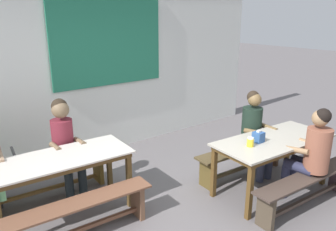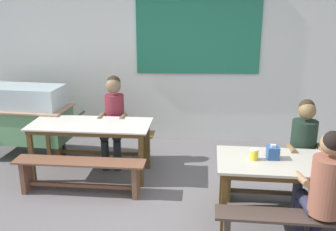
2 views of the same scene
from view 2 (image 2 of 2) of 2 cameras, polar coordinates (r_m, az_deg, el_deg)
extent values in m
plane|color=slate|center=(4.72, 1.10, -13.95)|extent=(40.00, 40.00, 0.00)
cube|color=white|center=(6.65, 1.55, 8.42)|extent=(7.42, 0.12, 2.89)
cube|color=#237255|center=(6.50, 4.52, 12.90)|extent=(2.04, 0.03, 1.54)
cube|color=beige|center=(5.44, -11.33, -1.23)|extent=(1.70, 0.81, 0.02)
cube|color=brown|center=(5.45, -11.31, -1.63)|extent=(1.61, 0.75, 0.06)
cube|color=brown|center=(5.69, -2.99, -4.53)|extent=(0.06, 0.06, 0.69)
cube|color=brown|center=(5.15, -3.96, -6.91)|extent=(0.06, 0.06, 0.69)
cube|color=brown|center=(6.08, -17.09, -3.84)|extent=(0.06, 0.06, 0.69)
cube|color=brown|center=(5.58, -19.37, -5.94)|extent=(0.06, 0.06, 0.69)
cube|color=#B6AF9F|center=(4.34, 18.67, -6.57)|extent=(1.76, 0.88, 0.03)
cube|color=#553B1A|center=(4.36, 18.61, -7.10)|extent=(1.68, 0.81, 0.06)
cube|color=#553B1A|center=(4.70, 7.98, -9.52)|extent=(0.06, 0.06, 0.68)
cube|color=#553B1A|center=(4.14, 8.19, -13.41)|extent=(0.06, 0.06, 0.68)
cube|color=brown|center=(6.04, -9.68, -2.52)|extent=(1.62, 0.41, 0.02)
cube|color=brown|center=(5.98, -3.22, -4.79)|extent=(0.08, 0.27, 0.43)
cube|color=brown|center=(6.33, -15.58, -4.18)|extent=(0.08, 0.27, 0.43)
cube|color=brown|center=(6.16, -9.53, -5.43)|extent=(1.33, 0.13, 0.04)
cube|color=brown|center=(5.06, -12.90, -6.62)|extent=(1.69, 0.40, 0.02)
cube|color=brown|center=(4.98, -4.75, -9.46)|extent=(0.08, 0.25, 0.43)
cube|color=brown|center=(5.41, -20.06, -8.27)|extent=(0.08, 0.25, 0.43)
cube|color=brown|center=(5.20, -12.66, -9.97)|extent=(1.40, 0.13, 0.04)
cube|color=#4F4026|center=(4.96, 17.04, -7.47)|extent=(1.65, 0.42, 0.03)
cube|color=brown|center=(4.97, 8.77, -9.70)|extent=(0.08, 0.26, 0.42)
cube|color=#4F4026|center=(5.10, 16.72, -10.85)|extent=(1.36, 0.14, 0.04)
cube|color=#43352D|center=(4.01, 19.85, -13.89)|extent=(1.76, 0.40, 0.03)
cube|color=#609A66|center=(6.51, -19.99, -1.19)|extent=(1.37, 0.80, 0.52)
cube|color=silver|center=(6.40, -20.37, 2.51)|extent=(1.23, 0.72, 0.35)
cube|color=tan|center=(6.44, -20.23, 1.10)|extent=(1.46, 0.89, 0.02)
cylinder|color=black|center=(7.18, -22.67, -2.03)|extent=(0.51, 0.11, 0.51)
cylinder|color=#333333|center=(6.38, -14.97, -4.78)|extent=(0.05, 0.05, 0.26)
cylinder|color=#3F3F3F|center=(6.11, -13.29, -0.23)|extent=(0.11, 0.64, 0.04)
cylinder|color=#343850|center=(4.80, 18.35, -11.27)|extent=(0.11, 0.11, 0.45)
cylinder|color=#343850|center=(4.84, 20.47, -11.23)|extent=(0.11, 0.11, 0.45)
cylinder|color=#343850|center=(4.81, 18.27, -7.53)|extent=(0.15, 0.35, 0.13)
cylinder|color=#343850|center=(4.86, 20.36, -7.52)|extent=(0.15, 0.35, 0.13)
cylinder|color=black|center=(4.87, 19.22, -3.89)|extent=(0.30, 0.30, 0.56)
sphere|color=brown|center=(4.73, 19.75, 0.67)|extent=(0.20, 0.20, 0.20)
sphere|color=#2D2319|center=(4.75, 19.70, 1.18)|extent=(0.18, 0.18, 0.18)
cylinder|color=brown|center=(4.68, 17.69, -4.78)|extent=(0.09, 0.31, 0.11)
cylinder|color=brown|center=(4.76, 21.66, -4.81)|extent=(0.09, 0.31, 0.08)
cylinder|color=#2B2D48|center=(4.44, 20.98, -13.94)|extent=(0.11, 0.11, 0.45)
cylinder|color=#2B2D48|center=(4.38, 18.72, -14.13)|extent=(0.11, 0.11, 0.45)
cylinder|color=#2B2D48|center=(4.18, 22.20, -11.83)|extent=(0.14, 0.38, 0.13)
cylinder|color=#2B2D48|center=(4.11, 19.83, -12.02)|extent=(0.14, 0.38, 0.13)
cylinder|color=brown|center=(3.89, 22.32, -9.60)|extent=(0.30, 0.30, 0.56)
sphere|color=#95714E|center=(3.75, 22.89, -3.83)|extent=(0.20, 0.20, 0.20)
sphere|color=black|center=(3.71, 23.13, -3.48)|extent=(0.19, 0.19, 0.19)
cylinder|color=#95714E|center=(3.98, 19.02, -8.78)|extent=(0.08, 0.31, 0.11)
cylinder|color=#20282B|center=(5.76, -9.19, -5.76)|extent=(0.11, 0.11, 0.45)
cylinder|color=#20282B|center=(5.72, -7.42, -5.83)|extent=(0.11, 0.11, 0.45)
cylinder|color=#20282B|center=(5.82, -8.94, -2.59)|extent=(0.14, 0.40, 0.13)
cylinder|color=#20282B|center=(5.79, -7.19, -2.64)|extent=(0.14, 0.40, 0.13)
cylinder|color=maroon|center=(5.89, -7.83, 0.42)|extent=(0.28, 0.28, 0.56)
sphere|color=brown|center=(5.77, -8.03, 4.37)|extent=(0.23, 0.23, 0.23)
sphere|color=#2D2319|center=(5.79, -7.99, 4.82)|extent=(0.21, 0.21, 0.21)
cylinder|color=brown|center=(5.76, -9.75, -0.18)|extent=(0.08, 0.30, 0.08)
cylinder|color=brown|center=(5.69, -6.57, -0.24)|extent=(0.08, 0.31, 0.09)
cube|color=#2B518E|center=(4.30, 15.13, -5.29)|extent=(0.12, 0.13, 0.14)
cube|color=white|center=(4.28, 15.21, -4.30)|extent=(0.05, 0.04, 0.02)
cylinder|color=yellow|center=(4.24, 12.52, -5.69)|extent=(0.09, 0.09, 0.10)
cylinder|color=white|center=(4.22, 12.57, -4.95)|extent=(0.08, 0.08, 0.02)
camera|label=1|loc=(2.85, -58.93, 8.36)|focal=35.49mm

